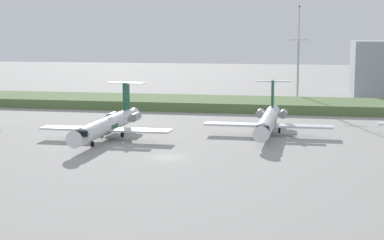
% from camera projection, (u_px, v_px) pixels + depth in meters
% --- Properties ---
extents(ground_plane, '(500.00, 500.00, 0.00)m').
position_uv_depth(ground_plane, '(204.00, 127.00, 118.93)').
color(ground_plane, '#9E9B96').
extents(grass_berm, '(320.00, 20.00, 2.19)m').
position_uv_depth(grass_berm, '(226.00, 104.00, 149.11)').
color(grass_berm, '#597542').
rests_on(grass_berm, ground).
extents(regional_jet_third, '(22.81, 31.00, 9.00)m').
position_uv_depth(regional_jet_third, '(108.00, 124.00, 105.77)').
color(regional_jet_third, silver).
rests_on(regional_jet_third, ground).
extents(regional_jet_fourth, '(22.81, 31.00, 9.00)m').
position_uv_depth(regional_jet_fourth, '(268.00, 120.00, 110.47)').
color(regional_jet_fourth, silver).
rests_on(regional_jet_fourth, ground).
extents(antenna_mast, '(4.40, 0.50, 25.19)m').
position_uv_depth(antenna_mast, '(298.00, 63.00, 157.54)').
color(antenna_mast, '#B2B2B7').
rests_on(antenna_mast, ground).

